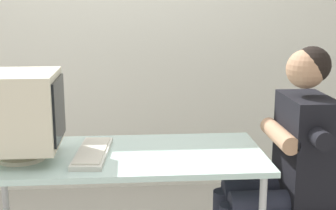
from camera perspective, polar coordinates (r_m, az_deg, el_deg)
The scene contains 6 objects.
wall_back at distance 3.75m, azimuth -0.80°, elevation 12.47°, with size 8.00×0.10×3.00m, color silver.
desk at distance 2.49m, azimuth -5.58°, elevation -7.03°, with size 1.46×0.66×0.74m.
crt_monitor at distance 2.42m, azimuth -17.32°, elevation -0.71°, with size 0.39×0.38×0.43m.
keyboard at distance 2.45m, azimuth -8.99°, elevation -5.62°, with size 0.19×0.48×0.03m.
office_chair at distance 2.71m, azimuth 17.33°, elevation -10.28°, with size 0.47×0.47×0.84m.
person_seated at distance 2.57m, azimuth 13.79°, elevation -6.21°, with size 0.69×0.59×1.28m.
Camera 1 is at (0.06, -2.34, 1.52)m, focal length 51.09 mm.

